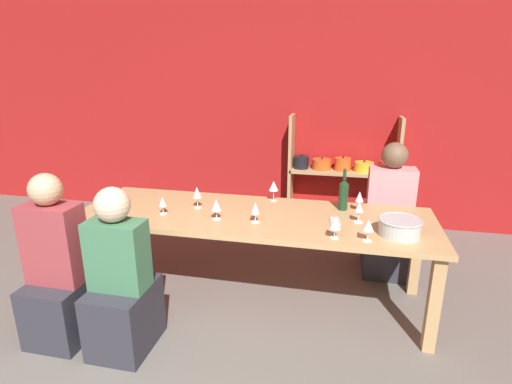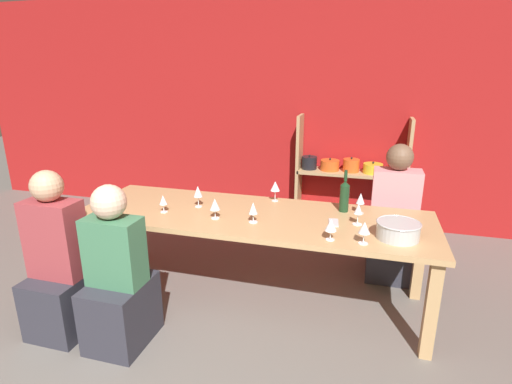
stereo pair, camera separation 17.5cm
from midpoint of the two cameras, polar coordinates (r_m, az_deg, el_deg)
wall_back_red at (r=4.91m, az=5.46°, el=11.47°), size 8.80×0.06×2.70m
shelf_unit at (r=4.80m, az=14.23°, el=0.28°), size 1.24×0.30×1.33m
dining_table at (r=3.16m, az=1.09°, el=-4.46°), size 2.77×0.91×0.75m
mixing_bowl at (r=2.87m, az=21.31°, el=-5.04°), size 0.29×0.29×0.12m
wine_bottle_green at (r=3.24m, az=14.04°, el=-0.51°), size 0.07×0.07×0.34m
wine_glass_red_a at (r=3.20m, az=-11.61°, el=-1.22°), size 0.06×0.06×0.14m
wine_glass_red_b at (r=3.00m, az=16.04°, el=-2.50°), size 0.07×0.07×0.16m
wine_glass_empty_a at (r=3.01m, az=-4.24°, el=-1.83°), size 0.08×0.08×0.16m
wine_glass_empty_b at (r=3.28m, az=-18.85°, el=-1.11°), size 0.07×0.07×0.16m
wine_glass_red_c at (r=2.93m, az=1.30°, el=-2.44°), size 0.07×0.07×0.16m
wine_glass_white_a at (r=3.40m, az=4.24°, el=0.75°), size 0.08×0.08×0.17m
wine_glass_red_d at (r=3.28m, az=-6.79°, el=-0.03°), size 0.07×0.07×0.18m
wine_glass_white_b at (r=2.69m, az=17.04°, el=-5.02°), size 0.08×0.08×0.15m
wine_glass_red_e at (r=3.24m, az=16.22°, el=-1.02°), size 0.07×0.07×0.16m
wine_glass_red_f at (r=2.70m, az=12.49°, el=-4.70°), size 0.08×0.08×0.15m
cell_phone at (r=3.02m, az=12.66°, el=-4.31°), size 0.09×0.16×0.01m
person_near_a at (r=3.17m, az=-24.67°, el=-10.55°), size 0.38×0.48×1.20m
person_far_a at (r=3.85m, az=20.12°, el=-4.90°), size 0.41×0.51×1.23m
person_near_b at (r=2.89m, az=-17.39°, el=-12.75°), size 0.37×0.46×1.14m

